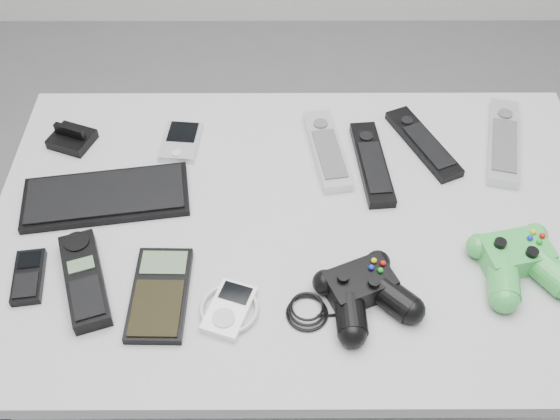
{
  "coord_description": "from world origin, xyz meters",
  "views": [
    {
      "loc": [
        -0.01,
        -0.73,
        1.58
      ],
      "look_at": [
        -0.01,
        0.01,
        0.74
      ],
      "focal_mm": 42.0,
      "sensor_mm": 36.0,
      "label": 1
    }
  ],
  "objects_px": {
    "cordless_handset": "(84,279)",
    "remote_silver_a": "(327,149)",
    "mp3_player": "(229,309)",
    "calculator": "(160,294)",
    "mobile_phone": "(28,276)",
    "pda_keyboard": "(106,196)",
    "pda": "(181,141)",
    "remote_silver_b": "(504,141)",
    "controller_green": "(520,260)",
    "remote_black_a": "(372,163)",
    "controller_black": "(364,291)",
    "desk": "(301,242)",
    "remote_black_b": "(423,143)"
  },
  "relations": [
    {
      "from": "cordless_handset",
      "to": "remote_silver_a",
      "type": "bearing_deg",
      "value": 17.72
    },
    {
      "from": "mp3_player",
      "to": "calculator",
      "type": "bearing_deg",
      "value": -175.18
    },
    {
      "from": "mobile_phone",
      "to": "pda_keyboard",
      "type": "bearing_deg",
      "value": 53.7
    },
    {
      "from": "pda",
      "to": "remote_silver_b",
      "type": "height_order",
      "value": "remote_silver_b"
    },
    {
      "from": "calculator",
      "to": "pda_keyboard",
      "type": "bearing_deg",
      "value": 121.06
    },
    {
      "from": "cordless_handset",
      "to": "pda",
      "type": "bearing_deg",
      "value": 50.54
    },
    {
      "from": "pda",
      "to": "cordless_handset",
      "type": "relative_size",
      "value": 0.57
    },
    {
      "from": "pda",
      "to": "controller_green",
      "type": "height_order",
      "value": "controller_green"
    },
    {
      "from": "mobile_phone",
      "to": "cordless_handset",
      "type": "relative_size",
      "value": 0.56
    },
    {
      "from": "pda",
      "to": "mobile_phone",
      "type": "xyz_separation_m",
      "value": [
        -0.21,
        -0.32,
        0.0
      ]
    },
    {
      "from": "mobile_phone",
      "to": "remote_black_a",
      "type": "bearing_deg",
      "value": 16.08
    },
    {
      "from": "controller_black",
      "to": "mobile_phone",
      "type": "bearing_deg",
      "value": 152.15
    },
    {
      "from": "pda_keyboard",
      "to": "remote_silver_b",
      "type": "height_order",
      "value": "remote_silver_b"
    },
    {
      "from": "calculator",
      "to": "mp3_player",
      "type": "relative_size",
      "value": 1.78
    },
    {
      "from": "remote_black_a",
      "to": "mobile_phone",
      "type": "relative_size",
      "value": 2.08
    },
    {
      "from": "remote_black_a",
      "to": "mobile_phone",
      "type": "bearing_deg",
      "value": -161.24
    },
    {
      "from": "mp3_player",
      "to": "controller_green",
      "type": "distance_m",
      "value": 0.47
    },
    {
      "from": "calculator",
      "to": "pda",
      "type": "bearing_deg",
      "value": 91.16
    },
    {
      "from": "pda",
      "to": "remote_silver_b",
      "type": "bearing_deg",
      "value": 4.98
    },
    {
      "from": "pda_keyboard",
      "to": "mp3_player",
      "type": "distance_m",
      "value": 0.33
    },
    {
      "from": "pda",
      "to": "calculator",
      "type": "distance_m",
      "value": 0.35
    },
    {
      "from": "desk",
      "to": "pda",
      "type": "relative_size",
      "value": 10.31
    },
    {
      "from": "desk",
      "to": "controller_green",
      "type": "relative_size",
      "value": 6.68
    },
    {
      "from": "remote_silver_a",
      "to": "mp3_player",
      "type": "relative_size",
      "value": 2.17
    },
    {
      "from": "pda_keyboard",
      "to": "mobile_phone",
      "type": "bearing_deg",
      "value": -126.92
    },
    {
      "from": "remote_black_a",
      "to": "controller_green",
      "type": "bearing_deg",
      "value": -53.41
    },
    {
      "from": "remote_silver_a",
      "to": "controller_green",
      "type": "distance_m",
      "value": 0.4
    },
    {
      "from": "remote_black_b",
      "to": "remote_silver_b",
      "type": "bearing_deg",
      "value": -23.47
    },
    {
      "from": "remote_silver_a",
      "to": "controller_green",
      "type": "bearing_deg",
      "value": -51.79
    },
    {
      "from": "remote_black_a",
      "to": "mobile_phone",
      "type": "xyz_separation_m",
      "value": [
        -0.57,
        -0.25,
        -0.0
      ]
    },
    {
      "from": "remote_silver_a",
      "to": "remote_black_a",
      "type": "xyz_separation_m",
      "value": [
        0.08,
        -0.04,
        -0.0
      ]
    },
    {
      "from": "remote_black_b",
      "to": "mp3_player",
      "type": "height_order",
      "value": "remote_black_b"
    },
    {
      "from": "pda_keyboard",
      "to": "remote_black_b",
      "type": "distance_m",
      "value": 0.6
    },
    {
      "from": "remote_black_b",
      "to": "controller_green",
      "type": "bearing_deg",
      "value": -93.89
    },
    {
      "from": "calculator",
      "to": "mp3_player",
      "type": "bearing_deg",
      "value": -13.43
    },
    {
      "from": "mobile_phone",
      "to": "remote_silver_a",
      "type": "bearing_deg",
      "value": 22.69
    },
    {
      "from": "remote_silver_a",
      "to": "controller_green",
      "type": "xyz_separation_m",
      "value": [
        0.29,
        -0.27,
        0.01
      ]
    },
    {
      "from": "remote_black_a",
      "to": "mobile_phone",
      "type": "distance_m",
      "value": 0.63
    },
    {
      "from": "pda_keyboard",
      "to": "calculator",
      "type": "xyz_separation_m",
      "value": [
        0.12,
        -0.21,
        -0.0
      ]
    },
    {
      "from": "remote_black_b",
      "to": "controller_green",
      "type": "distance_m",
      "value": 0.31
    },
    {
      "from": "remote_silver_a",
      "to": "controller_black",
      "type": "distance_m",
      "value": 0.33
    },
    {
      "from": "pda_keyboard",
      "to": "mobile_phone",
      "type": "height_order",
      "value": "same"
    },
    {
      "from": "cordless_handset",
      "to": "controller_black",
      "type": "height_order",
      "value": "controller_black"
    },
    {
      "from": "pda",
      "to": "remote_silver_b",
      "type": "distance_m",
      "value": 0.62
    },
    {
      "from": "remote_black_a",
      "to": "remote_black_b",
      "type": "relative_size",
      "value": 1.05
    },
    {
      "from": "calculator",
      "to": "remote_black_b",
      "type": "bearing_deg",
      "value": 37.59
    },
    {
      "from": "pda_keyboard",
      "to": "remote_silver_a",
      "type": "distance_m",
      "value": 0.41
    },
    {
      "from": "mp3_player",
      "to": "controller_black",
      "type": "relative_size",
      "value": 0.39
    },
    {
      "from": "remote_silver_a",
      "to": "calculator",
      "type": "relative_size",
      "value": 1.22
    },
    {
      "from": "remote_black_b",
      "to": "controller_black",
      "type": "relative_size",
      "value": 0.82
    }
  ]
}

